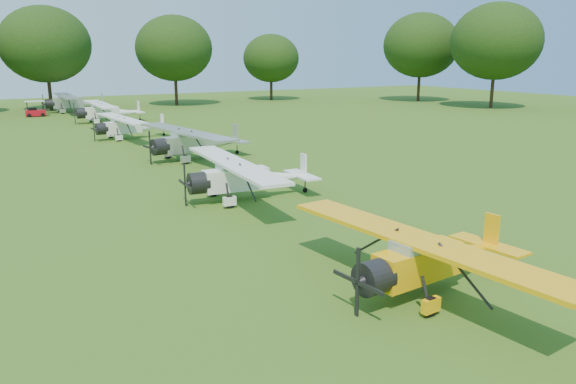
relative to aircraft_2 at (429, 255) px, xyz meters
name	(u,v)px	position (x,y,z in m)	size (l,w,h in m)	color
ground	(279,216)	(-0.03, 9.29, -1.15)	(160.00, 160.00, 0.00)	#335916
tree_belt	(347,28)	(3.54, 9.46, 6.88)	(137.36, 130.27, 14.52)	#311E13
aircraft_2	(429,255)	(0.00, 0.00, 0.00)	(6.28, 9.98, 1.96)	#F8AC0A
aircraft_3	(246,175)	(0.00, 12.70, 0.07)	(6.63, 10.56, 2.08)	white
aircraft_4	(194,140)	(1.63, 24.30, 0.13)	(7.01, 11.12, 2.18)	silver
aircraft_5	(128,125)	(0.19, 36.17, 0.00)	(6.28, 10.01, 1.97)	white
aircraft_6	(106,110)	(1.13, 48.91, 0.13)	(6.97, 11.06, 2.19)	white
aircraft_7	(73,101)	(-0.15, 61.87, 0.20)	(7.35, 11.68, 2.31)	silver
golf_cart	(35,111)	(-4.79, 59.02, -0.55)	(2.13, 1.38, 1.77)	#B80D1A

